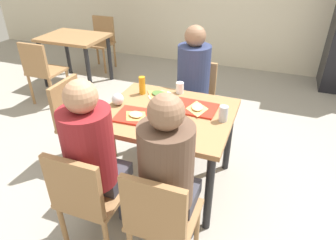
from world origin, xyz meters
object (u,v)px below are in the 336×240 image
object	(u,v)px
paper_plate_center	(161,96)
pizza_slice_c	(159,94)
person_in_brown_jacket	(168,171)
soda_can	(223,114)
condiment_bottle	(142,85)
foil_bundle	(118,99)
chair_near_left	(86,195)
plastic_cup_b	(153,131)
main_table	(168,123)
chair_left_end	(77,118)
paper_plate_near_edge	(176,131)
plastic_cup_a	(180,88)
chair_near_right	(160,217)
background_table	(74,44)
background_chair_far	(102,39)
person_far_side	(192,79)
pizza_slice_b	(197,108)
person_in_red	(93,152)
background_chair_near	(42,69)
chair_far_side	(195,96)
tray_red_near	(139,116)
pizza_slice_a	(136,115)
tray_red_far	(194,108)

from	to	relation	value
paper_plate_center	pizza_slice_c	bearing A→B (deg)	154.67
person_in_brown_jacket	soda_can	size ratio (longest dim) A/B	10.27
condiment_bottle	foil_bundle	size ratio (longest dim) A/B	1.60
chair_near_left	plastic_cup_b	distance (m)	0.60
main_table	condiment_bottle	size ratio (longest dim) A/B	6.41
chair_left_end	paper_plate_near_edge	bearing A→B (deg)	-12.89
plastic_cup_a	plastic_cup_b	bearing A→B (deg)	-86.05
chair_near_right	foil_bundle	world-z (taller)	chair_near_right
background_table	background_chair_far	world-z (taller)	background_chair_far
person_far_side	paper_plate_near_edge	size ratio (longest dim) A/B	5.69
person_far_side	pizza_slice_b	bearing A→B (deg)	-69.91
person_in_red	plastic_cup_b	xyz separation A→B (m)	(0.28, 0.31, 0.04)
foil_bundle	background_chair_far	size ratio (longest dim) A/B	0.12
person_in_red	foil_bundle	size ratio (longest dim) A/B	12.52
pizza_slice_b	foil_bundle	xyz separation A→B (m)	(-0.64, -0.13, 0.03)
condiment_bottle	background_chair_far	distance (m)	2.76
chair_near_left	background_table	size ratio (longest dim) A/B	0.94
background_table	plastic_cup_a	bearing A→B (deg)	-31.73
chair_near_right	background_chair_near	world-z (taller)	same
background_chair_near	person_in_brown_jacket	bearing A→B (deg)	-34.23
plastic_cup_a	plastic_cup_b	world-z (taller)	same
pizza_slice_b	soda_can	world-z (taller)	soda_can
chair_near_right	background_chair_far	bearing A→B (deg)	126.09
chair_far_side	background_chair_far	world-z (taller)	same
background_chair_near	background_chair_far	bearing A→B (deg)	90.00
tray_red_near	plastic_cup_b	size ratio (longest dim) A/B	3.60
main_table	pizza_slice_a	bearing A→B (deg)	-139.70
paper_plate_center	condiment_bottle	distance (m)	0.19
chair_left_end	plastic_cup_a	bearing A→B (deg)	23.10
tray_red_far	plastic_cup_b	distance (m)	0.53
person_in_red	chair_far_side	bearing A→B (deg)	80.32
foil_bundle	background_chair_near	xyz separation A→B (m)	(-1.63, 0.92, -0.29)
person_far_side	paper_plate_near_edge	xyz separation A→B (m)	(0.15, -0.92, -0.01)
soda_can	background_chair_near	bearing A→B (deg)	160.66
tray_red_far	foil_bundle	xyz separation A→B (m)	(-0.62, -0.15, 0.04)
pizza_slice_c	plastic_cup_b	xyz separation A→B (m)	(0.20, -0.62, 0.03)
person_in_brown_jacket	condiment_bottle	xyz separation A→B (m)	(-0.59, 0.92, 0.07)
chair_near_right	pizza_slice_b	bearing A→B (deg)	92.93
paper_plate_center	plastic_cup_a	world-z (taller)	plastic_cup_a
pizza_slice_a	chair_left_end	bearing A→B (deg)	166.27
condiment_bottle	background_chair_near	world-z (taller)	condiment_bottle
chair_far_side	pizza_slice_a	world-z (taller)	chair_far_side
paper_plate_center	pizza_slice_b	bearing A→B (deg)	-19.65
plastic_cup_b	soda_can	distance (m)	0.57
paper_plate_center	plastic_cup_b	world-z (taller)	plastic_cup_b
pizza_slice_a	plastic_cup_b	size ratio (longest dim) A/B	2.05
person_in_red	paper_plate_center	size ratio (longest dim) A/B	5.69
pizza_slice_b	background_table	size ratio (longest dim) A/B	0.25
person_far_side	background_table	bearing A→B (deg)	155.25
tray_red_near	soda_can	world-z (taller)	soda_can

